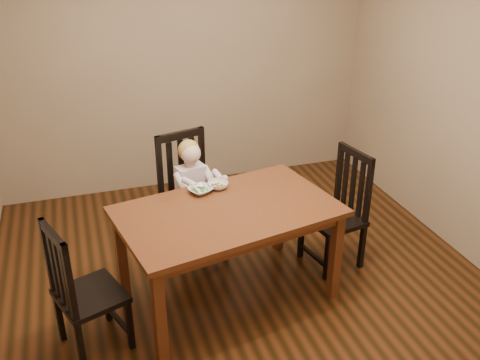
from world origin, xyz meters
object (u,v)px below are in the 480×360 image
object	(u,v)px
dining_table	(228,220)
toddler	(192,186)
chair_child	(190,198)
bowl_peas	(200,190)
chair_left	(82,292)
chair_right	(339,211)
bowl_veg	(218,185)

from	to	relation	value
dining_table	toddler	world-z (taller)	toddler
chair_child	bowl_peas	size ratio (longest dim) A/B	6.16
chair_left	toddler	distance (m)	1.37
toddler	chair_child	bearing A→B (deg)	-90.00
dining_table	chair_right	xyz separation A→B (m)	(1.03, 0.20, -0.21)
bowl_veg	chair_right	bearing A→B (deg)	-8.67
chair_child	bowl_veg	world-z (taller)	chair_child
chair_child	bowl_veg	xyz separation A→B (m)	(0.15, -0.41, 0.30)
dining_table	chair_left	distance (m)	1.14
chair_child	bowl_peas	world-z (taller)	chair_child
dining_table	chair_right	distance (m)	1.07
chair_child	bowl_veg	size ratio (longest dim) A/B	6.60
dining_table	chair_right	bearing A→B (deg)	10.74
bowl_peas	chair_right	bearing A→B (deg)	-5.78
chair_child	chair_right	size ratio (longest dim) A/B	1.07
dining_table	bowl_veg	xyz separation A→B (m)	(0.02, 0.35, 0.12)
toddler	bowl_veg	bearing A→B (deg)	96.38
dining_table	bowl_peas	distance (m)	0.36
chair_left	toddler	size ratio (longest dim) A/B	1.83
bowl_peas	toddler	bearing A→B (deg)	87.18
chair_left	bowl_peas	bearing A→B (deg)	100.13
dining_table	chair_left	world-z (taller)	chair_left
dining_table	toddler	xyz separation A→B (m)	(-0.11, 0.70, -0.04)
chair_right	toddler	bearing A→B (deg)	55.63
chair_child	chair_left	xyz separation A→B (m)	(-0.97, -1.00, -0.05)
bowl_peas	bowl_veg	size ratio (longest dim) A/B	1.07
toddler	bowl_peas	distance (m)	0.42
chair_child	chair_right	distance (m)	1.28
dining_table	chair_child	distance (m)	0.79
chair_right	bowl_peas	size ratio (longest dim) A/B	5.76
dining_table	bowl_veg	distance (m)	0.37
chair_right	chair_child	bearing A→B (deg)	53.69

